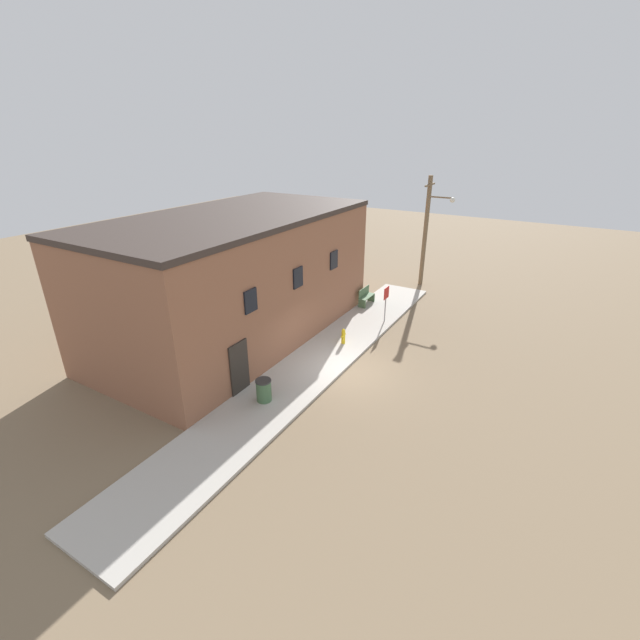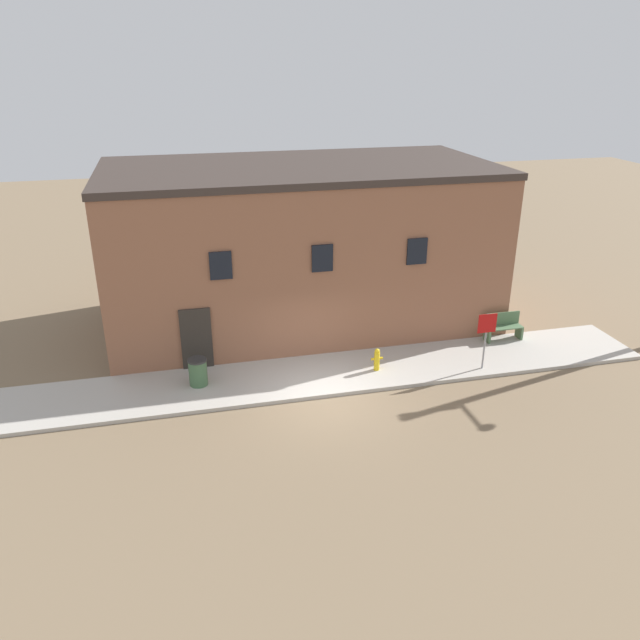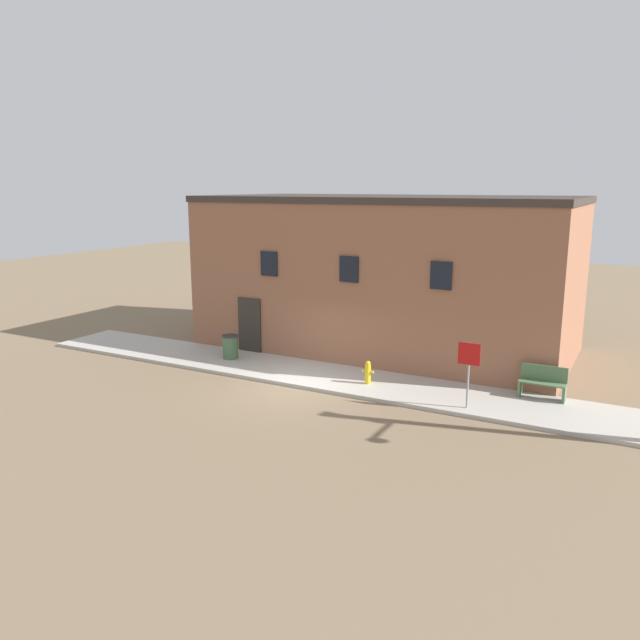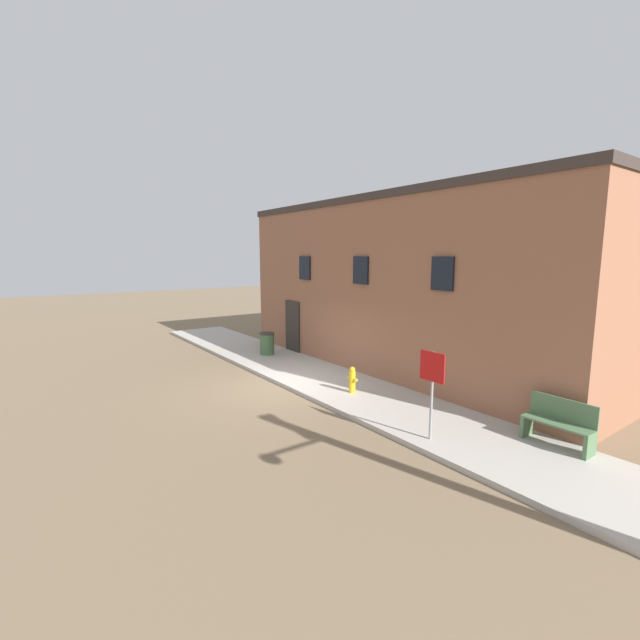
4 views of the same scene
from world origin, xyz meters
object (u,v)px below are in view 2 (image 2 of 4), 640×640
fire_hydrant (377,359)px  bench (503,327)px  stop_sign (486,331)px  trash_bin (198,372)px

fire_hydrant → bench: bench is taller
stop_sign → trash_bin: bearing=173.3°
stop_sign → fire_hydrant: bearing=168.4°
trash_bin → fire_hydrant: bearing=-3.7°
stop_sign → bench: bearing=47.6°
stop_sign → trash_bin: size_ratio=2.20×
fire_hydrant → trash_bin: size_ratio=0.87×
bench → fire_hydrant: bearing=-166.7°
bench → trash_bin: 10.92m
stop_sign → bench: (1.76, 1.93, -0.87)m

